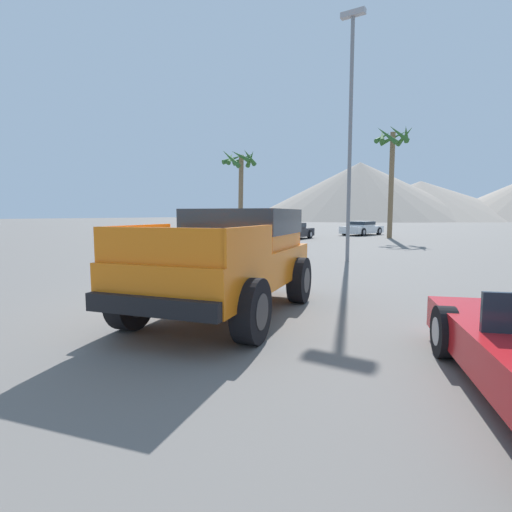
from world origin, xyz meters
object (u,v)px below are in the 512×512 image
at_px(parked_car_white, 362,228).
at_px(palm_tree_short, 393,155).
at_px(parked_car_dark, 291,231).
at_px(palm_tree_tall, 240,171).
at_px(street_lamp_post, 351,118).
at_px(orange_pickup_truck, 233,253).

height_order(parked_car_white, palm_tree_short, palm_tree_short).
height_order(parked_car_dark, parked_car_white, parked_car_white).
distance_m(parked_car_white, palm_tree_tall, 11.72).
xyz_separation_m(parked_car_white, street_lamp_post, (5.65, -19.16, 4.73)).
relative_size(parked_car_dark, parked_car_white, 0.93).
height_order(orange_pickup_truck, palm_tree_short, palm_tree_short).
bearing_deg(palm_tree_short, parked_car_dark, -140.02).
height_order(orange_pickup_truck, parked_car_white, orange_pickup_truck).
bearing_deg(palm_tree_short, parked_car_white, 134.35).
xyz_separation_m(parked_car_white, palm_tree_short, (3.24, -3.31, 5.51)).
distance_m(orange_pickup_truck, palm_tree_short, 25.32).
distance_m(parked_car_white, palm_tree_short, 7.20).
height_order(orange_pickup_truck, palm_tree_tall, palm_tree_tall).
bearing_deg(parked_car_white, street_lamp_post, -61.88).
relative_size(palm_tree_tall, palm_tree_short, 0.83).
distance_m(orange_pickup_truck, street_lamp_post, 9.77).
distance_m(orange_pickup_truck, parked_car_dark, 21.75).
bearing_deg(palm_tree_tall, parked_car_white, 49.68).
height_order(parked_car_dark, street_lamp_post, street_lamp_post).
height_order(parked_car_dark, palm_tree_short, palm_tree_short).
bearing_deg(orange_pickup_truck, parked_car_white, 90.43).
xyz_separation_m(street_lamp_post, palm_tree_short, (-2.42, 15.85, 0.77)).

